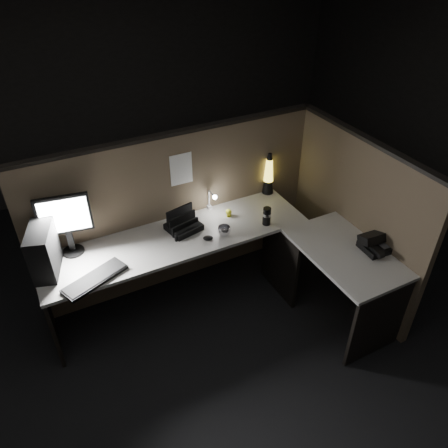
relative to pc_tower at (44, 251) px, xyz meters
name	(u,v)px	position (x,y,z in m)	size (l,w,h in m)	color
floor	(225,338)	(1.18, -0.66, -0.92)	(6.00, 6.00, 0.00)	black
room_shell	(225,171)	(1.18, -0.66, 0.70)	(6.00, 6.00, 6.00)	silver
partition_back	(178,212)	(1.18, 0.27, -0.17)	(2.66, 0.06, 1.50)	brown
partition_right	(353,220)	(2.51, -0.56, -0.17)	(0.06, 1.66, 1.50)	brown
desk	(230,263)	(1.36, -0.41, -0.34)	(2.60, 1.60, 0.73)	beige
pc_tower	(44,251)	(0.00, 0.00, 0.00)	(0.16, 0.36, 0.38)	black
monitor	(65,219)	(0.21, 0.15, 0.12)	(0.41, 0.17, 0.52)	black
keyboard	(95,279)	(0.29, -0.27, -0.18)	(0.50, 0.17, 0.02)	black
mouse	(208,238)	(1.25, -0.21, -0.17)	(0.09, 0.06, 0.03)	black
clip_lamp	(212,200)	(1.47, 0.16, -0.07)	(0.04, 0.16, 0.21)	silver
organizer	(183,224)	(1.13, 0.03, -0.14)	(0.31, 0.29, 0.20)	black
lava_lamp	(268,177)	(2.10, 0.21, -0.02)	(0.11, 0.11, 0.42)	black
travel_mug	(267,216)	(1.81, -0.24, -0.11)	(0.07, 0.07, 0.17)	black
steel_mug	(224,231)	(1.40, -0.21, -0.15)	(0.11, 0.11, 0.09)	silver
figurine	(229,212)	(1.57, 0.02, -0.14)	(0.05, 0.05, 0.05)	#F7F527
pinned_paper	(181,169)	(1.22, 0.23, 0.27)	(0.20, 0.00, 0.29)	white
desk_phone	(376,243)	(2.41, -0.94, -0.13)	(0.26, 0.27, 0.15)	black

